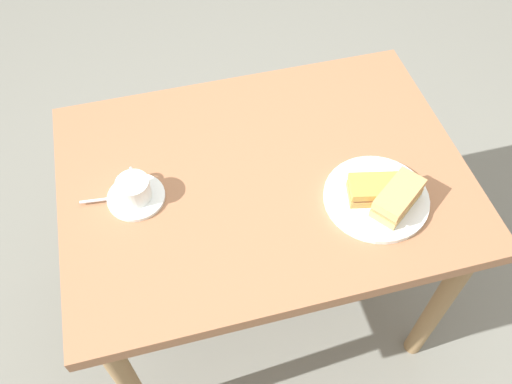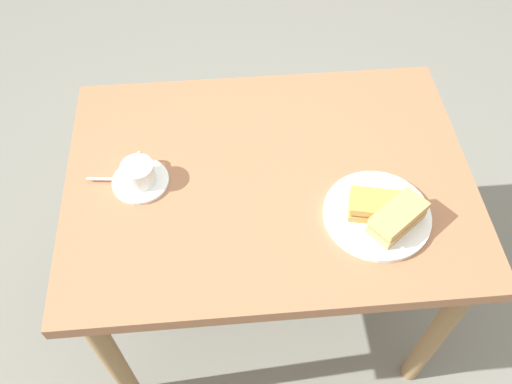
{
  "view_description": "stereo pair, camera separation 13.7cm",
  "coord_description": "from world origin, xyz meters",
  "px_view_note": "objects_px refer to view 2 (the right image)",
  "views": [
    {
      "loc": [
        -0.25,
        -0.86,
        1.9
      ],
      "look_at": [
        -0.04,
        -0.07,
        0.79
      ],
      "focal_mm": 37.51,
      "sensor_mm": 36.0,
      "label": 1
    },
    {
      "loc": [
        -0.11,
        -0.89,
        1.9
      ],
      "look_at": [
        -0.04,
        -0.07,
        0.79
      ],
      "focal_mm": 37.51,
      "sensor_mm": 36.0,
      "label": 2
    }
  ],
  "objects_px": {
    "spoon": "(111,179)",
    "dining_table": "(268,197)",
    "coffee_cup": "(138,172)",
    "sandwich_plate": "(377,215)",
    "sandwich_front": "(379,207)",
    "sandwich_back": "(398,218)",
    "coffee_saucer": "(141,181)"
  },
  "relations": [
    {
      "from": "sandwich_plate",
      "to": "spoon",
      "type": "distance_m",
      "value": 0.7
    },
    {
      "from": "sandwich_plate",
      "to": "sandwich_front",
      "type": "xyz_separation_m",
      "value": [
        -0.0,
        0.0,
        0.03
      ]
    },
    {
      "from": "dining_table",
      "to": "sandwich_front",
      "type": "xyz_separation_m",
      "value": [
        0.26,
        -0.15,
        0.14
      ]
    },
    {
      "from": "coffee_cup",
      "to": "spoon",
      "type": "distance_m",
      "value": 0.08
    },
    {
      "from": "dining_table",
      "to": "sandwich_plate",
      "type": "xyz_separation_m",
      "value": [
        0.26,
        -0.16,
        0.11
      ]
    },
    {
      "from": "sandwich_plate",
      "to": "sandwich_front",
      "type": "height_order",
      "value": "sandwich_front"
    },
    {
      "from": "sandwich_back",
      "to": "dining_table",
      "type": "bearing_deg",
      "value": 147.05
    },
    {
      "from": "sandwich_front",
      "to": "coffee_cup",
      "type": "height_order",
      "value": "coffee_cup"
    },
    {
      "from": "sandwich_plate",
      "to": "spoon",
      "type": "xyz_separation_m",
      "value": [
        -0.68,
        0.17,
        0.01
      ]
    },
    {
      "from": "sandwich_plate",
      "to": "coffee_cup",
      "type": "relative_size",
      "value": 2.43
    },
    {
      "from": "sandwich_plate",
      "to": "sandwich_back",
      "type": "relative_size",
      "value": 1.71
    },
    {
      "from": "coffee_cup",
      "to": "sandwich_plate",
      "type": "bearing_deg",
      "value": -15.07
    },
    {
      "from": "dining_table",
      "to": "coffee_saucer",
      "type": "height_order",
      "value": "coffee_saucer"
    },
    {
      "from": "dining_table",
      "to": "sandwich_back",
      "type": "distance_m",
      "value": 0.38
    },
    {
      "from": "dining_table",
      "to": "sandwich_plate",
      "type": "height_order",
      "value": "sandwich_plate"
    },
    {
      "from": "sandwich_plate",
      "to": "spoon",
      "type": "height_order",
      "value": "spoon"
    },
    {
      "from": "sandwich_back",
      "to": "sandwich_front",
      "type": "bearing_deg",
      "value": 133.3
    },
    {
      "from": "spoon",
      "to": "dining_table",
      "type": "bearing_deg",
      "value": -1.91
    },
    {
      "from": "sandwich_back",
      "to": "spoon",
      "type": "distance_m",
      "value": 0.75
    },
    {
      "from": "sandwich_front",
      "to": "dining_table",
      "type": "bearing_deg",
      "value": 149.54
    },
    {
      "from": "sandwich_plate",
      "to": "coffee_saucer",
      "type": "relative_size",
      "value": 1.82
    },
    {
      "from": "dining_table",
      "to": "coffee_cup",
      "type": "height_order",
      "value": "coffee_cup"
    },
    {
      "from": "dining_table",
      "to": "coffee_cup",
      "type": "relative_size",
      "value": 9.72
    },
    {
      "from": "sandwich_plate",
      "to": "sandwich_front",
      "type": "relative_size",
      "value": 1.73
    },
    {
      "from": "spoon",
      "to": "sandwich_back",
      "type": "bearing_deg",
      "value": -16.02
    },
    {
      "from": "dining_table",
      "to": "coffee_saucer",
      "type": "distance_m",
      "value": 0.36
    },
    {
      "from": "dining_table",
      "to": "sandwich_back",
      "type": "relative_size",
      "value": 6.84
    },
    {
      "from": "coffee_cup",
      "to": "dining_table",
      "type": "bearing_deg",
      "value": -1.32
    },
    {
      "from": "sandwich_back",
      "to": "spoon",
      "type": "relative_size",
      "value": 1.62
    },
    {
      "from": "sandwich_front",
      "to": "spoon",
      "type": "xyz_separation_m",
      "value": [
        -0.68,
        0.17,
        -0.03
      ]
    },
    {
      "from": "spoon",
      "to": "coffee_saucer",
      "type": "bearing_deg",
      "value": -5.73
    },
    {
      "from": "dining_table",
      "to": "coffee_cup",
      "type": "distance_m",
      "value": 0.37
    }
  ]
}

